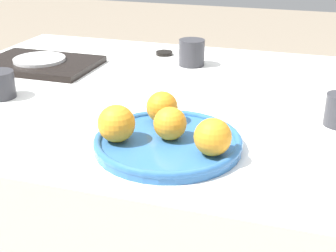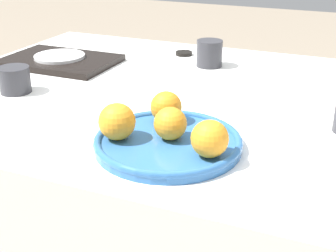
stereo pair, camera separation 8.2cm
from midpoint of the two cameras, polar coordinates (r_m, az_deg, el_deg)
The scene contains 11 objects.
table at distance 1.47m, azimuth -1.50°, elevation -10.29°, with size 1.45×1.07×0.77m.
fruit_platter at distance 0.97m, azimuth -2.42°, elevation -2.02°, with size 0.31×0.31×0.03m.
orange_0 at distance 0.96m, azimuth -2.20°, elevation 0.27°, with size 0.07×0.07×0.07m.
orange_1 at distance 0.96m, azimuth -8.67°, elevation 0.25°, with size 0.08×0.08×0.08m.
orange_2 at distance 1.05m, azimuth -2.98°, elevation 2.28°, with size 0.07×0.07×0.07m.
orange_3 at distance 0.90m, azimuth 2.87°, elevation -1.40°, with size 0.07×0.07×0.07m.
serving_tray at distance 1.59m, azimuth -16.80°, elevation 7.25°, with size 0.36×0.25×0.02m.
side_plate at distance 1.59m, azimuth -16.86°, elevation 7.76°, with size 0.17×0.17×0.01m.
cup_0 at distance 1.54m, azimuth 1.37°, elevation 8.92°, with size 0.08×0.08×0.08m.
napkin at distance 1.40m, azimuth 15.96°, elevation 4.81°, with size 0.12×0.13×0.01m.
soy_dish at distance 1.67m, azimuth -1.88°, elevation 8.85°, with size 0.06×0.06×0.01m.
Camera 1 is at (0.37, -1.16, 1.21)m, focal length 50.00 mm.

